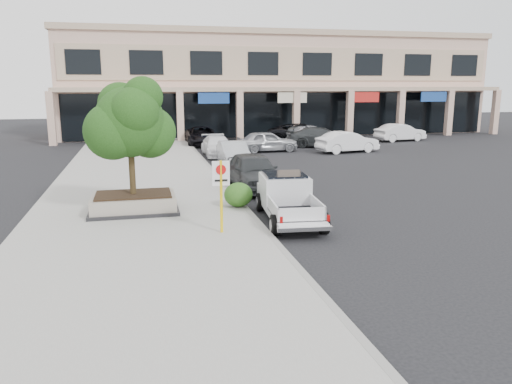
% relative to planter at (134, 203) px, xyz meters
% --- Properties ---
extents(ground, '(120.00, 120.00, 0.00)m').
position_rel_planter_xyz_m(ground, '(5.69, -3.67, -0.48)').
color(ground, black).
rests_on(ground, ground).
extents(sidewalk, '(8.00, 52.00, 0.15)m').
position_rel_planter_xyz_m(sidewalk, '(0.19, 2.33, -0.40)').
color(sidewalk, gray).
rests_on(sidewalk, ground).
extents(curb, '(0.20, 52.00, 0.15)m').
position_rel_planter_xyz_m(curb, '(4.14, 2.33, -0.40)').
color(curb, gray).
rests_on(curb, ground).
extents(strip_mall, '(40.55, 12.43, 9.50)m').
position_rel_planter_xyz_m(strip_mall, '(13.69, 30.26, 4.27)').
color(strip_mall, '#CEA291').
rests_on(strip_mall, ground).
extents(planter, '(3.20, 2.20, 0.68)m').
position_rel_planter_xyz_m(planter, '(0.00, 0.00, 0.00)').
color(planter, black).
rests_on(planter, sidewalk).
extents(planter_tree, '(2.90, 2.55, 4.00)m').
position_rel_planter_xyz_m(planter_tree, '(0.13, 0.15, 2.94)').
color(planter_tree, '#2F2212').
rests_on(planter_tree, planter).
extents(no_parking_sign, '(0.55, 0.09, 2.30)m').
position_rel_planter_xyz_m(no_parking_sign, '(2.72, -3.35, 1.16)').
color(no_parking_sign, yellow).
rests_on(no_parking_sign, sidewalk).
extents(hedge, '(1.10, 0.99, 0.93)m').
position_rel_planter_xyz_m(hedge, '(3.89, -0.16, 0.14)').
color(hedge, '#1B4E16').
rests_on(hedge, sidewalk).
extents(pickup_truck, '(2.29, 5.13, 1.57)m').
position_rel_planter_xyz_m(pickup_truck, '(5.34, -2.07, 0.31)').
color(pickup_truck, white).
rests_on(pickup_truck, ground).
extents(curb_car_a, '(2.14, 4.95, 1.66)m').
position_rel_planter_xyz_m(curb_car_a, '(5.35, 3.63, 0.36)').
color(curb_car_a, '#292C2E').
rests_on(curb_car_a, ground).
extents(curb_car_b, '(1.56, 4.33, 1.42)m').
position_rel_planter_xyz_m(curb_car_b, '(5.71, 10.48, 0.24)').
color(curb_car_b, '#ACB0B4').
rests_on(curb_car_b, ground).
extents(curb_car_c, '(1.86, 4.56, 1.32)m').
position_rel_planter_xyz_m(curb_car_c, '(5.42, 14.71, 0.19)').
color(curb_car_c, white).
rests_on(curb_car_c, ground).
extents(curb_car_d, '(2.54, 5.25, 1.44)m').
position_rel_planter_xyz_m(curb_car_d, '(5.15, 21.02, 0.25)').
color(curb_car_d, black).
rests_on(curb_car_d, ground).
extents(lot_car_a, '(4.43, 1.95, 1.49)m').
position_rel_planter_xyz_m(lot_car_a, '(9.21, 16.01, 0.27)').
color(lot_car_a, '#A4A6AC').
rests_on(lot_car_a, ground).
extents(lot_car_b, '(4.68, 2.31, 1.48)m').
position_rel_planter_xyz_m(lot_car_b, '(14.64, 14.36, 0.26)').
color(lot_car_b, white).
rests_on(lot_car_b, ground).
extents(lot_car_c, '(5.54, 3.88, 1.49)m').
position_rel_planter_xyz_m(lot_car_c, '(13.95, 17.56, 0.27)').
color(lot_car_c, '#2F3335').
rests_on(lot_car_c, ground).
extents(lot_car_d, '(6.26, 4.28, 1.59)m').
position_rel_planter_xyz_m(lot_car_d, '(13.35, 20.49, 0.32)').
color(lot_car_d, black).
rests_on(lot_car_d, ground).
extents(lot_car_e, '(5.00, 3.49, 1.58)m').
position_rel_planter_xyz_m(lot_car_e, '(13.82, 20.47, 0.32)').
color(lot_car_e, '#96979D').
rests_on(lot_car_e, ground).
extents(lot_car_f, '(4.60, 2.25, 1.45)m').
position_rel_planter_xyz_m(lot_car_f, '(21.87, 19.98, 0.25)').
color(lot_car_f, silver).
rests_on(lot_car_f, ground).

